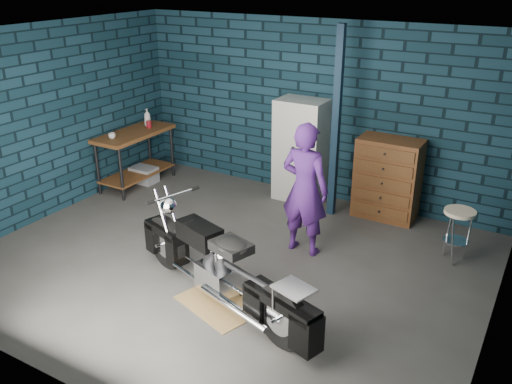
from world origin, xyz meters
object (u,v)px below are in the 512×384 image
workbench (136,158)px  person (305,189)px  storage_bin (144,175)px  locker (300,150)px  shop_stool (456,236)px  motorcycle (220,262)px  tool_chest (387,179)px

workbench → person: (3.35, -0.65, 0.39)m
storage_bin → locker: (2.55, 0.71, 0.65)m
workbench → shop_stool: (5.08, 0.05, -0.11)m
storage_bin → locker: bearing=15.7°
locker → shop_stool: bearing=-17.5°
workbench → locker: 2.72m
motorcycle → shop_stool: (1.98, 2.22, -0.17)m
person → motorcycle: bearing=82.7°
motorcycle → shop_stool: 2.98m
motorcycle → storage_bin: (-3.08, 2.30, -0.38)m
motorcycle → tool_chest: 3.13m
storage_bin → locker: 2.73m
storage_bin → locker: size_ratio=0.27×
motorcycle → storage_bin: size_ratio=5.53×
workbench → storage_bin: workbench is taller
tool_chest → shop_stool: (1.14, -0.79, -0.25)m
person → shop_stool: bearing=-155.8°
workbench → motorcycle: (3.10, -2.17, 0.06)m
person → storage_bin: size_ratio=4.02×
workbench → person: person is taller
workbench → tool_chest: 4.03m
workbench → person: bearing=-11.1°
motorcycle → tool_chest: bearing=92.7°
tool_chest → locker: bearing=180.0°
workbench → motorcycle: size_ratio=0.60×
locker → shop_stool: size_ratio=2.30×
motorcycle → storage_bin: 3.87m
workbench → person: 3.44m
storage_bin → shop_stool: bearing=-0.9°
tool_chest → person: bearing=-111.5°
tool_chest → motorcycle: bearing=-105.5°
motorcycle → locker: (-0.54, 3.02, 0.27)m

